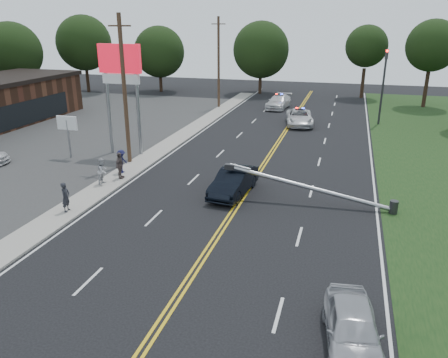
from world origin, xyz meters
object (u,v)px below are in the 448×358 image
(utility_pole_far, at_px, (219,63))
(bystander_a, at_px, (66,197))
(traffic_signal, at_px, (384,80))
(bystander_b, at_px, (103,171))
(emergency_b, at_px, (279,102))
(emergency_a, at_px, (299,117))
(fallen_streetlight, at_px, (318,189))
(waiting_sedan, at_px, (353,329))
(crashed_sedan, at_px, (234,181))
(bystander_c, at_px, (122,161))
(bystander_d, at_px, (120,165))
(small_sign, at_px, (67,127))
(pylon_sign, at_px, (121,73))
(utility_pole_mid, at_px, (124,91))

(utility_pole_far, bearing_deg, bystander_a, -88.31)
(traffic_signal, bearing_deg, bystander_b, -126.94)
(emergency_b, relative_size, bystander_a, 3.30)
(utility_pole_far, bearing_deg, emergency_b, 12.60)
(emergency_a, bearing_deg, traffic_signal, 8.80)
(fallen_streetlight, relative_size, waiting_sedan, 2.32)
(crashed_sedan, relative_size, waiting_sedan, 1.14)
(fallen_streetlight, bearing_deg, bystander_c, 172.52)
(emergency_b, xyz_separation_m, bystander_a, (-5.86, -32.19, 0.15))
(emergency_b, relative_size, bystander_d, 3.08)
(waiting_sedan, bearing_deg, small_sign, 136.24)
(small_sign, relative_size, bystander_c, 2.01)
(utility_pole_far, height_order, bystander_d, utility_pole_far)
(traffic_signal, height_order, fallen_streetlight, traffic_signal)
(traffic_signal, height_order, bystander_d, traffic_signal)
(pylon_sign, bearing_deg, bystander_a, -78.33)
(bystander_a, xyz_separation_m, bystander_c, (-0.23, 6.35, -0.02))
(emergency_b, distance_m, bystander_a, 32.72)
(utility_pole_mid, relative_size, bystander_c, 6.48)
(bystander_a, relative_size, bystander_c, 1.02)
(bystander_a, bearing_deg, bystander_c, -3.53)
(crashed_sedan, relative_size, bystander_b, 2.86)
(traffic_signal, bearing_deg, utility_pole_mid, -134.20)
(fallen_streetlight, height_order, utility_pole_mid, utility_pole_mid)
(crashed_sedan, relative_size, emergency_a, 0.87)
(crashed_sedan, relative_size, bystander_a, 2.92)
(utility_pole_far, relative_size, emergency_b, 1.92)
(traffic_signal, bearing_deg, bystander_c, -129.62)
(emergency_a, bearing_deg, small_sign, -143.59)
(emergency_a, xyz_separation_m, bystander_c, (-9.41, -17.84, 0.16))
(emergency_b, height_order, bystander_d, bystander_d)
(pylon_sign, height_order, utility_pole_far, utility_pole_far)
(small_sign, xyz_separation_m, waiting_sedan, (20.10, -14.95, -1.64))
(utility_pole_mid, relative_size, bystander_b, 6.20)
(small_sign, relative_size, bystander_d, 1.83)
(utility_pole_far, relative_size, bystander_c, 6.48)
(emergency_b, bearing_deg, bystander_c, -97.38)
(utility_pole_far, xyz_separation_m, crashed_sedan, (8.57, -25.64, -4.32))
(waiting_sedan, bearing_deg, emergency_b, 95.40)
(utility_pole_mid, height_order, emergency_a, utility_pole_mid)
(utility_pole_far, distance_m, bystander_a, 30.98)
(utility_pole_mid, bearing_deg, bystander_c, -73.85)
(utility_pole_far, xyz_separation_m, emergency_a, (10.08, -6.50, -4.35))
(traffic_signal, distance_m, waiting_sedan, 33.21)
(emergency_a, height_order, bystander_c, bystander_c)
(pylon_sign, xyz_separation_m, utility_pole_far, (1.30, 20.00, -0.91))
(pylon_sign, relative_size, waiting_sedan, 1.98)
(waiting_sedan, xyz_separation_m, bystander_c, (-14.62, 12.62, 0.20))
(utility_pole_mid, relative_size, bystander_a, 6.33)
(bystander_a, bearing_deg, bystander_b, -1.17)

